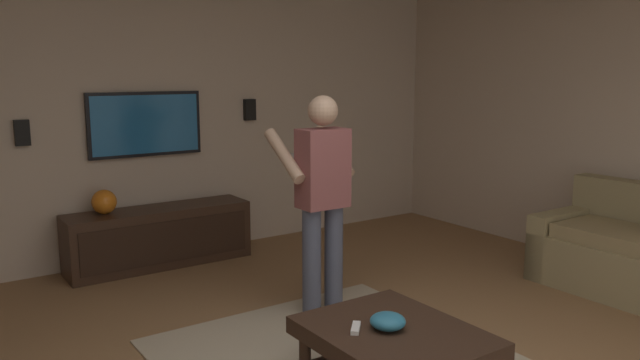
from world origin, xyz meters
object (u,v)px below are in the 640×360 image
Objects in this scene: media_console at (160,237)px; wall_speaker_left at (250,110)px; tv at (146,124)px; coffee_table at (394,347)px; person_standing at (322,192)px; bowl at (388,321)px; vase_round at (104,202)px; remote_white at (356,328)px; wall_speaker_right at (22,133)px.

media_console is 7.73× the size of wall_speaker_left.
coffee_table is at bearing 3.71° from tv.
person_standing reaches higher than bowl.
remote_white is at bearing -170.41° from vase_round.
bowl is at bearing 164.27° from wall_speaker_left.
wall_speaker_right reaches higher than remote_white.
vase_round reaches higher than media_console.
remote_white is 3.54m from wall_speaker_left.
tv is 0.84m from vase_round.
media_console is 1.50m from wall_speaker_right.
remote_white is (-1.15, 0.57, -0.52)m from person_standing.
vase_round is (3.12, 0.69, 0.36)m from coffee_table.
tv is (0.24, 0.00, 1.04)m from media_console.
vase_round is 1.00× the size of wall_speaker_left.
media_console is 1.58× the size of tv.
wall_speaker_left is (3.22, -1.09, 1.00)m from remote_white.
person_standing is 7.45× the size of wall_speaker_right.
remote_white reaches higher than coffee_table.
tv is 0.66× the size of person_standing.
tv is at bearing -90.70° from wall_speaker_right.
wall_speaker_left is at bearing -13.64° from person_standing.
remote_white is 0.68× the size of wall_speaker_right.
coffee_table is 4.55× the size of vase_round.
media_console is at bearing -136.34° from remote_white.
vase_round is 0.89m from wall_speaker_right.
remote_white is at bearing 58.82° from coffee_table.
wall_speaker_right reaches higher than bowl.
person_standing reaches higher than tv.
coffee_table is 4.55× the size of wall_speaker_left.
remote_white is at bearing 60.50° from bowl.
wall_speaker_left reaches higher than remote_white.
wall_speaker_left is at bearing 90.67° from tv.
coffee_table is 0.59× the size of media_console.
media_console is at bearing 0.00° from tv.
coffee_table is at bearing -129.18° from bowl.
bowl is at bearing -159.26° from wall_speaker_right.
coffee_table is 0.61× the size of person_standing.
bowl is 3.57m from wall_speaker_left.
bowl is 0.91× the size of wall_speaker_left.
media_console is 2.02m from person_standing.
wall_speaker_right is (3.31, 1.25, 0.85)m from bowl.
media_console is (3.08, 0.22, -0.02)m from coffee_table.
wall_speaker_right reaches higher than coffee_table.
wall_speaker_right is at bearing -90.70° from tv.
person_standing is at bearing 165.85° from wall_speaker_left.
bowl is at bearing 3.49° from media_console.
person_standing is 1.39m from bowl.
tv is at bearing 3.23° from bowl.
coffee_table is 1.46m from person_standing.
vase_round is at bearing 12.11° from bowl.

